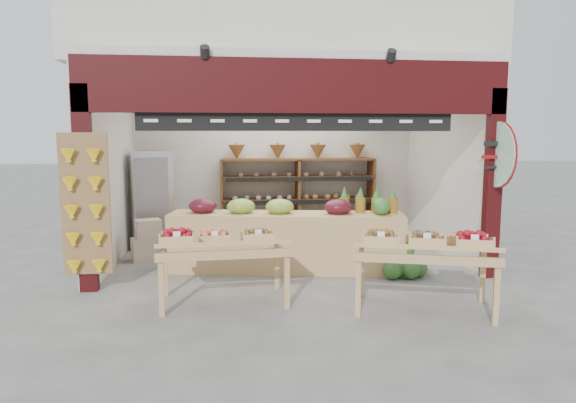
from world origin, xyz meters
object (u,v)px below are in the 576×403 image
Objects in this scene: watermelon_pile at (403,263)px; back_shelving at (298,183)px; mid_counter at (285,239)px; display_table_left at (214,241)px; refrigerator at (155,199)px; display_table_right at (424,243)px; cardboard_stack at (161,244)px.

back_shelving is at bearing 112.43° from watermelon_pile.
mid_counter is 1.71m from display_table_left.
display_table_left is at bearing -77.69° from refrigerator.
watermelon_pile is (0.27, 1.45, -0.61)m from display_table_right.
display_table_left is (-1.02, -1.34, 0.27)m from mid_counter.
cardboard_stack is at bearing 138.70° from display_table_right.
refrigerator is 2.90m from mid_counter.
back_shelving is 2.91m from cardboard_stack.
watermelon_pile is at bearing -16.33° from mid_counter.
display_table_right is (1.38, -1.93, 0.32)m from mid_counter.
back_shelving reaches higher than refrigerator.
back_shelving is at bearing 101.76° from display_table_right.
watermelon_pile is at bearing 79.54° from display_table_right.
refrigerator reaches higher than display_table_left.
back_shelving is 2.70m from refrigerator.
display_table_left is at bearing -162.30° from watermelon_pile.
display_table_left reaches higher than watermelon_pile.
display_table_left is 2.48m from display_table_right.
refrigerator is 0.50× the size of mid_counter.
back_shelving is at bearing 67.19° from display_table_left.
refrigerator is 5.21m from display_table_right.
cardboard_stack is at bearing 111.67° from display_table_left.
display_table_left is at bearing -112.81° from back_shelving.
back_shelving is 1.68× the size of display_table_right.
back_shelving is at bearing 27.72° from cardboard_stack.
back_shelving is 1.70× the size of refrigerator.
display_table_right is at bearing -54.36° from mid_counter.
mid_counter is at bearing 52.56° from display_table_left.
cardboard_stack is 0.59× the size of display_table_right.
refrigerator is 4.54m from watermelon_pile.
back_shelving is 3.95m from display_table_left.
display_table_right is 1.59m from watermelon_pile.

